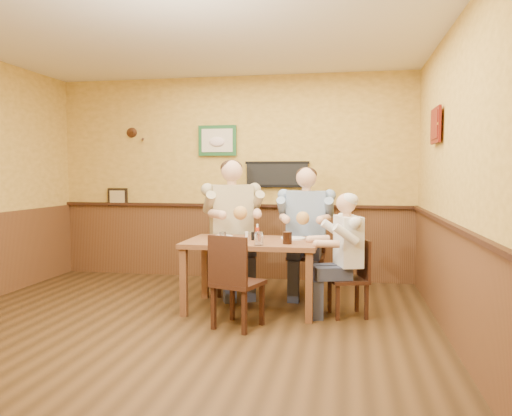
% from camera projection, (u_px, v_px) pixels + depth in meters
% --- Properties ---
extents(room, '(5.02, 5.03, 2.81)m').
position_uv_depth(room, '(189.00, 149.00, 4.63)').
color(room, '#31200E').
rests_on(room, ground).
extents(dining_table, '(1.40, 0.90, 0.75)m').
position_uv_depth(dining_table, '(252.00, 249.00, 5.34)').
color(dining_table, brown).
rests_on(dining_table, ground).
extents(chair_back_left, '(0.63, 0.63, 1.02)m').
position_uv_depth(chair_back_left, '(231.00, 251.00, 6.09)').
color(chair_back_left, '#371D11').
rests_on(chair_back_left, ground).
extents(chair_back_right, '(0.45, 0.45, 0.97)m').
position_uv_depth(chair_back_right, '(306.00, 254.00, 6.04)').
color(chair_back_right, '#371D11').
rests_on(chair_back_right, ground).
extents(chair_right_end, '(0.46, 0.46, 0.80)m').
position_uv_depth(chair_right_end, '(348.00, 278.00, 5.10)').
color(chair_right_end, '#371D11').
rests_on(chair_right_end, ground).
extents(chair_near_side, '(0.52, 0.52, 0.90)m').
position_uv_depth(chair_near_side, '(238.00, 281.00, 4.73)').
color(chair_near_side, '#371D11').
rests_on(chair_near_side, ground).
extents(diner_tan_shirt, '(0.90, 0.90, 1.46)m').
position_uv_depth(diner_tan_shirt, '(231.00, 234.00, 6.08)').
color(diner_tan_shirt, '#C2B285').
rests_on(diner_tan_shirt, ground).
extents(diner_blue_polo, '(0.64, 0.64, 1.38)m').
position_uv_depth(diner_blue_polo, '(306.00, 237.00, 6.02)').
color(diner_blue_polo, '#7791B3').
rests_on(diner_blue_polo, ground).
extents(diner_white_elder, '(0.66, 0.66, 1.14)m').
position_uv_depth(diner_white_elder, '(348.00, 261.00, 5.09)').
color(diner_white_elder, silver).
rests_on(diner_white_elder, ground).
extents(water_glass_left, '(0.10, 0.10, 0.11)m').
position_uv_depth(water_glass_left, '(223.00, 237.00, 5.17)').
color(water_glass_left, silver).
rests_on(water_glass_left, dining_table).
extents(water_glass_mid, '(0.11, 0.11, 0.13)m').
position_uv_depth(water_glass_mid, '(259.00, 239.00, 4.96)').
color(water_glass_mid, white).
rests_on(water_glass_mid, dining_table).
extents(cola_tumbler, '(0.12, 0.12, 0.12)m').
position_uv_depth(cola_tumbler, '(287.00, 238.00, 5.05)').
color(cola_tumbler, black).
rests_on(cola_tumbler, dining_table).
extents(hot_sauce_bottle, '(0.05, 0.05, 0.16)m').
position_uv_depth(hot_sauce_bottle, '(257.00, 233.00, 5.29)').
color(hot_sauce_bottle, '#B12F12').
rests_on(hot_sauce_bottle, dining_table).
extents(salt_shaker, '(0.04, 0.04, 0.08)m').
position_uv_depth(salt_shaker, '(247.00, 235.00, 5.41)').
color(salt_shaker, white).
rests_on(salt_shaker, dining_table).
extents(pepper_shaker, '(0.04, 0.04, 0.09)m').
position_uv_depth(pepper_shaker, '(253.00, 236.00, 5.34)').
color(pepper_shaker, black).
rests_on(pepper_shaker, dining_table).
extents(plate_far_left, '(0.29, 0.29, 0.02)m').
position_uv_depth(plate_far_left, '(223.00, 236.00, 5.61)').
color(plate_far_left, silver).
rests_on(plate_far_left, dining_table).
extents(plate_far_right, '(0.36, 0.36, 0.02)m').
position_uv_depth(plate_far_right, '(293.00, 238.00, 5.44)').
color(plate_far_right, silver).
rests_on(plate_far_right, dining_table).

